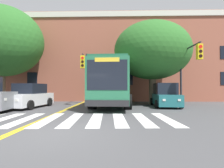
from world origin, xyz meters
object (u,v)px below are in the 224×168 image
at_px(traffic_light_near_corner, 188,64).
at_px(traffic_light_overhead, 85,70).
at_px(car_white_near_lane, 30,97).
at_px(car_silver_behind_bus, 123,91).
at_px(street_tree_curbside_large, 152,51).
at_px(car_teal_far_lane, 165,96).
at_px(street_tree_curbside_small, 2,42).
at_px(city_bus, 113,83).

height_order(traffic_light_near_corner, traffic_light_overhead, traffic_light_near_corner).
xyz_separation_m(car_white_near_lane, car_silver_behind_bus, (7.49, 11.32, 0.26)).
height_order(car_silver_behind_bus, street_tree_curbside_large, street_tree_curbside_large).
xyz_separation_m(car_teal_far_lane, traffic_light_near_corner, (1.47, -0.95, 2.43)).
xyz_separation_m(car_silver_behind_bus, traffic_light_overhead, (-3.70, -9.20, 1.97)).
bearing_deg(traffic_light_overhead, car_teal_far_lane, -9.39).
relative_size(car_white_near_lane, street_tree_curbside_large, 0.46).
distance_m(car_teal_far_lane, street_tree_curbside_small, 15.59).
height_order(car_teal_far_lane, street_tree_curbside_small, street_tree_curbside_small).
relative_size(car_white_near_lane, car_silver_behind_bus, 0.84).
relative_size(car_teal_far_lane, street_tree_curbside_small, 0.47).
bearing_deg(traffic_light_near_corner, city_bus, 155.35).
distance_m(city_bus, traffic_light_near_corner, 6.37).
distance_m(car_white_near_lane, traffic_light_overhead, 4.89).
height_order(city_bus, car_teal_far_lane, city_bus).
bearing_deg(car_teal_far_lane, traffic_light_overhead, 170.61).
xyz_separation_m(city_bus, street_tree_curbside_small, (-10.45, 0.40, 3.91)).
bearing_deg(traffic_light_near_corner, car_white_near_lane, -179.60).
bearing_deg(street_tree_curbside_small, city_bus, -2.20).
distance_m(city_bus, car_silver_behind_bus, 8.78).
height_order(car_teal_far_lane, traffic_light_near_corner, traffic_light_near_corner).
distance_m(traffic_light_near_corner, street_tree_curbside_small, 16.58).
xyz_separation_m(car_white_near_lane, traffic_light_near_corner, (11.87, 0.08, 2.46)).
distance_m(car_silver_behind_bus, street_tree_curbside_large, 9.67).
bearing_deg(car_white_near_lane, street_tree_curbside_small, 143.98).
height_order(car_teal_far_lane, traffic_light_overhead, traffic_light_overhead).
bearing_deg(car_silver_behind_bus, car_teal_far_lane, -74.21).
distance_m(car_white_near_lane, car_silver_behind_bus, 13.58).
bearing_deg(street_tree_curbside_small, car_white_near_lane, -36.02).
xyz_separation_m(car_white_near_lane, street_tree_curbside_small, (-4.23, 3.08, 5.00)).
relative_size(traffic_light_overhead, street_tree_curbside_small, 0.51).
distance_m(car_teal_far_lane, car_silver_behind_bus, 10.70).
bearing_deg(car_silver_behind_bus, traffic_light_overhead, -111.89).
height_order(traffic_light_near_corner, street_tree_curbside_large, street_tree_curbside_large).
xyz_separation_m(traffic_light_overhead, street_tree_curbside_small, (-8.03, 0.96, 2.77)).
relative_size(car_silver_behind_bus, street_tree_curbside_large, 0.55).
bearing_deg(street_tree_curbside_small, car_silver_behind_bus, 35.10).
relative_size(car_teal_far_lane, traffic_light_overhead, 0.91).
bearing_deg(car_teal_far_lane, city_bus, 158.48).
bearing_deg(car_teal_far_lane, street_tree_curbside_large, 111.30).
relative_size(car_white_near_lane, car_teal_far_lane, 1.04).
xyz_separation_m(car_teal_far_lane, car_silver_behind_bus, (-2.91, 10.29, 0.23)).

